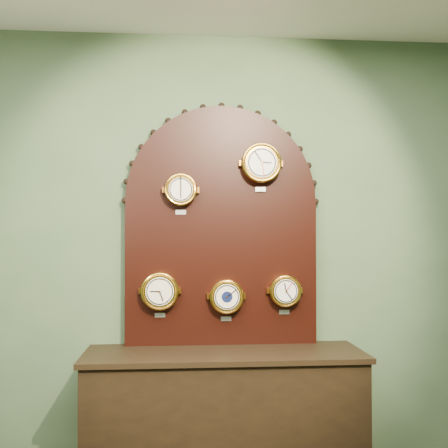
{
  "coord_description": "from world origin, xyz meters",
  "views": [
    {
      "loc": [
        -0.26,
        -0.98,
        1.51
      ],
      "look_at": [
        0.0,
        2.25,
        1.58
      ],
      "focal_mm": 43.79,
      "sensor_mm": 36.0,
      "label": 1
    }
  ],
  "objects": [
    {
      "name": "barometer",
      "position": [
        0.03,
        2.38,
        1.13
      ],
      "size": [
        0.21,
        0.08,
        0.26
      ],
      "color": "gold",
      "rests_on": "display_board"
    },
    {
      "name": "tide_clock",
      "position": [
        0.39,
        2.38,
        1.17
      ],
      "size": [
        0.2,
        0.08,
        0.25
      ],
      "color": "gold",
      "rests_on": "display_board"
    },
    {
      "name": "hygrometer",
      "position": [
        -0.38,
        2.38,
        1.17
      ],
      "size": [
        0.23,
        0.08,
        0.28
      ],
      "color": "gold",
      "rests_on": "display_board"
    },
    {
      "name": "wall_back",
      "position": [
        0.0,
        2.5,
        1.4
      ],
      "size": [
        4.0,
        0.0,
        4.0
      ],
      "primitive_type": "plane",
      "rotation": [
        1.57,
        0.0,
        0.0
      ],
      "color": "#465F41",
      "rests_on": "ground"
    },
    {
      "name": "roman_clock",
      "position": [
        -0.26,
        2.38,
        1.79
      ],
      "size": [
        0.2,
        0.08,
        0.25
      ],
      "color": "gold",
      "rests_on": "display_board"
    },
    {
      "name": "display_board",
      "position": [
        0.0,
        2.45,
        1.63
      ],
      "size": [
        1.26,
        0.06,
        1.53
      ],
      "color": "black",
      "rests_on": "shop_counter"
    },
    {
      "name": "shop_counter",
      "position": [
        0.0,
        2.23,
        0.4
      ],
      "size": [
        1.6,
        0.5,
        0.8
      ],
      "primitive_type": "cube",
      "color": "black",
      "rests_on": "ground_plane"
    },
    {
      "name": "arabic_clock",
      "position": [
        0.24,
        2.38,
        1.96
      ],
      "size": [
        0.25,
        0.08,
        0.3
      ],
      "color": "gold",
      "rests_on": "display_board"
    }
  ]
}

